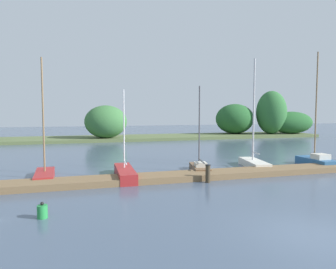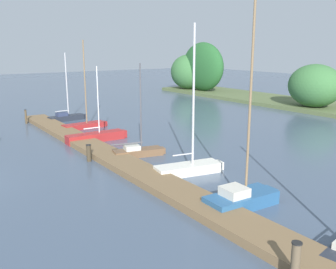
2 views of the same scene
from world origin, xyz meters
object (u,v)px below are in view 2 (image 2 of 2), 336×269
(sailboat_5, at_px, (243,196))
(mooring_piling_2, at_px, (295,264))
(mooring_piling_1, at_px, (89,153))
(sailboat_0, at_px, (67,116))
(mooring_piling_0, at_px, (26,117))
(sailboat_2, at_px, (98,136))
(sailboat_3, at_px, (139,151))
(sailboat_1, at_px, (86,124))
(sailboat_4, at_px, (191,165))

(sailboat_5, bearing_deg, mooring_piling_2, -117.91)
(mooring_piling_1, bearing_deg, sailboat_0, 165.29)
(sailboat_5, bearing_deg, mooring_piling_0, 99.54)
(mooring_piling_1, relative_size, mooring_piling_2, 0.75)
(mooring_piling_2, bearing_deg, sailboat_2, 172.28)
(sailboat_3, relative_size, sailboat_5, 0.68)
(sailboat_1, height_order, mooring_piling_2, sailboat_1)
(sailboat_2, bearing_deg, sailboat_0, 85.55)
(sailboat_4, bearing_deg, sailboat_0, 101.06)
(mooring_piling_0, bearing_deg, sailboat_3, 12.11)
(sailboat_0, height_order, sailboat_4, sailboat_4)
(sailboat_5, relative_size, mooring_piling_0, 6.60)
(sailboat_5, bearing_deg, sailboat_1, 90.28)
(mooring_piling_0, height_order, mooring_piling_2, mooring_piling_2)
(mooring_piling_2, bearing_deg, mooring_piling_1, 179.95)
(sailboat_4, relative_size, mooring_piling_2, 5.75)
(sailboat_3, relative_size, sailboat_4, 0.73)
(sailboat_0, distance_m, mooring_piling_0, 3.52)
(sailboat_0, relative_size, mooring_piling_1, 6.02)
(sailboat_4, bearing_deg, sailboat_1, 100.90)
(sailboat_1, distance_m, sailboat_5, 18.49)
(sailboat_1, distance_m, sailboat_3, 9.53)
(sailboat_0, distance_m, sailboat_2, 8.77)
(sailboat_5, bearing_deg, sailboat_4, 82.13)
(mooring_piling_0, bearing_deg, sailboat_4, 11.15)
(sailboat_0, height_order, mooring_piling_2, sailboat_0)
(mooring_piling_1, bearing_deg, sailboat_1, 158.43)
(sailboat_0, xyz_separation_m, sailboat_2, (8.72, -0.91, -0.06))
(mooring_piling_0, distance_m, mooring_piling_2, 27.79)
(sailboat_0, relative_size, mooring_piling_0, 4.85)
(sailboat_4, bearing_deg, sailboat_3, 108.49)
(sailboat_2, xyz_separation_m, mooring_piling_0, (-9.22, -2.57, 0.30))
(sailboat_2, bearing_deg, mooring_piling_0, 107.08)
(sailboat_1, bearing_deg, sailboat_3, -96.75)
(sailboat_3, distance_m, mooring_piling_0, 14.51)
(sailboat_0, relative_size, sailboat_5, 0.73)
(sailboat_4, distance_m, mooring_piling_1, 6.18)
(sailboat_2, xyz_separation_m, mooring_piling_2, (18.57, -2.52, 0.35))
(sailboat_1, height_order, sailboat_5, sailboat_5)
(sailboat_3, distance_m, sailboat_4, 4.39)
(sailboat_2, height_order, mooring_piling_2, sailboat_2)
(mooring_piling_1, bearing_deg, mooring_piling_2, -0.05)
(sailboat_0, distance_m, mooring_piling_2, 27.51)
(sailboat_4, height_order, mooring_piling_0, sailboat_4)
(mooring_piling_2, bearing_deg, sailboat_0, 172.84)
(sailboat_1, height_order, sailboat_3, sailboat_1)
(sailboat_3, distance_m, mooring_piling_1, 3.06)
(sailboat_4, bearing_deg, sailboat_2, 107.15)
(sailboat_1, xyz_separation_m, sailboat_5, (18.47, -0.76, 0.09))
(sailboat_2, relative_size, mooring_piling_1, 5.23)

